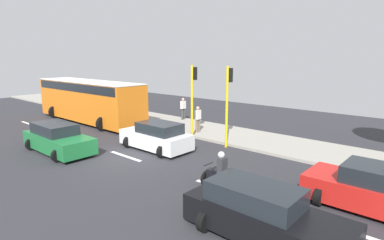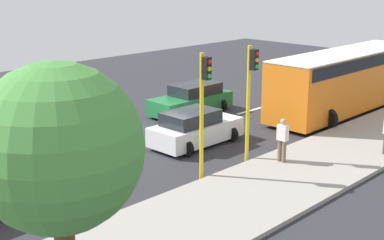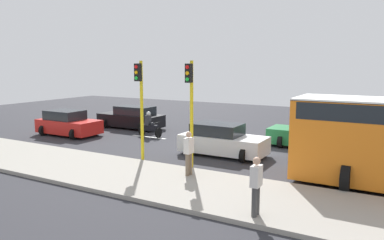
# 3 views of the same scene
# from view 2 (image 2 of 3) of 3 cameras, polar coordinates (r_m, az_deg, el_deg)

# --- Properties ---
(ground_plane) EXTENTS (40.00, 60.00, 0.10)m
(ground_plane) POSITION_cam_2_polar(r_m,az_deg,el_deg) (24.19, -2.41, -1.61)
(ground_plane) COLOR #2D2D33
(sidewalk) EXTENTS (4.00, 60.00, 0.15)m
(sidewalk) POSITION_cam_2_polar(r_m,az_deg,el_deg) (19.87, 11.53, -5.46)
(sidewalk) COLOR #9E998E
(sidewalk) RESTS_ON ground
(lane_stripe_north) EXTENTS (0.20, 2.40, 0.01)m
(lane_stripe_north) POSITION_cam_2_polar(r_m,az_deg,el_deg) (20.79, -14.66, -4.90)
(lane_stripe_north) COLOR white
(lane_stripe_north) RESTS_ON ground
(lane_stripe_mid) EXTENTS (0.20, 2.40, 0.01)m
(lane_stripe_mid) POSITION_cam_2_polar(r_m,az_deg,el_deg) (24.18, -2.42, -1.48)
(lane_stripe_mid) COLOR white
(lane_stripe_mid) RESTS_ON ground
(lane_stripe_south) EXTENTS (0.20, 2.40, 0.01)m
(lane_stripe_south) POSITION_cam_2_polar(r_m,az_deg,el_deg) (28.44, 6.47, 1.07)
(lane_stripe_south) COLOR white
(lane_stripe_south) RESTS_ON ground
(lane_stripe_far_south) EXTENTS (0.20, 2.40, 0.01)m
(lane_stripe_far_south) POSITION_cam_2_polar(r_m,az_deg,el_deg) (33.24, 12.93, 2.90)
(lane_stripe_far_south) COLOR white
(lane_stripe_far_south) RESTS_ON ground
(car_green) EXTENTS (2.25, 4.59, 1.52)m
(car_green) POSITION_cam_2_polar(r_m,az_deg,el_deg) (27.50, -0.04, 2.18)
(car_green) COLOR #1E7238
(car_green) RESTS_ON ground
(car_white) EXTENTS (2.22, 4.12, 1.52)m
(car_white) POSITION_cam_2_polar(r_m,az_deg,el_deg) (22.48, 0.31, -0.92)
(car_white) COLOR white
(car_white) RESTS_ON ground
(city_bus) EXTENTS (3.20, 11.00, 3.16)m
(city_bus) POSITION_cam_2_polar(r_m,az_deg,el_deg) (28.77, 16.17, 4.47)
(city_bus) COLOR orange
(city_bus) RESTS_ON ground
(motorcycle) EXTENTS (0.60, 1.30, 1.53)m
(motorcycle) POSITION_cam_2_polar(r_m,az_deg,el_deg) (20.69, -15.03, -3.17)
(motorcycle) COLOR black
(motorcycle) RESTS_ON ground
(pedestrian_by_tree) EXTENTS (0.40, 0.24, 1.69)m
(pedestrian_by_tree) POSITION_cam_2_polar(r_m,az_deg,el_deg) (20.27, 9.66, -1.99)
(pedestrian_by_tree) COLOR #72604C
(pedestrian_by_tree) RESTS_ON sidewalk
(traffic_light_corner) EXTENTS (0.49, 0.24, 4.50)m
(traffic_light_corner) POSITION_cam_2_polar(r_m,az_deg,el_deg) (18.12, 1.26, 2.26)
(traffic_light_corner) COLOR yellow
(traffic_light_corner) RESTS_ON ground
(traffic_light_midblock) EXTENTS (0.49, 0.24, 4.50)m
(traffic_light_midblock) POSITION_cam_2_polar(r_m,az_deg,el_deg) (20.00, 6.29, 3.45)
(traffic_light_midblock) COLOR yellow
(traffic_light_midblock) RESTS_ON ground
(street_tree_south) EXTENTS (2.89, 2.89, 5.77)m
(street_tree_south) POSITION_cam_2_polar(r_m,az_deg,el_deg) (9.07, -14.13, -3.19)
(street_tree_south) COLOR brown
(street_tree_south) RESTS_ON ground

